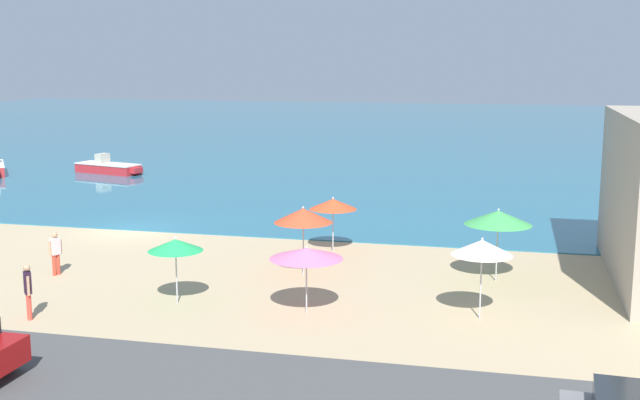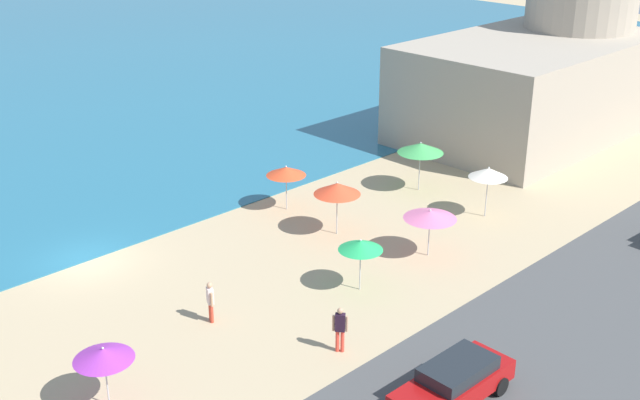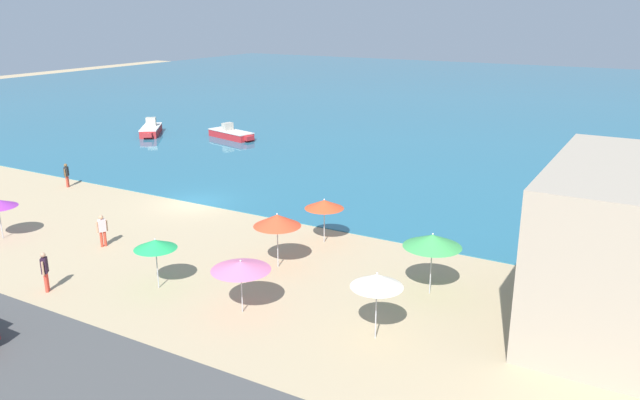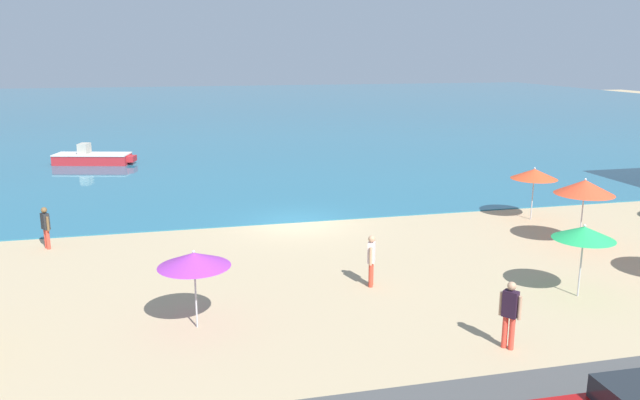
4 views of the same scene
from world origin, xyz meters
TOP-DOWN VIEW (x-y plane):
  - ground_plane at (0.00, 0.00)m, footprint 160.00×160.00m
  - sea at (0.00, 55.00)m, footprint 150.00×110.00m
  - beach_umbrella_0 at (10.25, -1.82)m, footprint 2.01×2.01m
  - beach_umbrella_1 at (9.96, -5.69)m, footprint 2.21×2.21m
  - beach_umbrella_2 at (6.73, -10.17)m, footprint 1.83×1.83m
  - beach_umbrella_5 at (16.70, -9.43)m, footprint 1.93×1.93m
  - beach_umbrella_6 at (11.22, -10.17)m, footprint 2.37×2.37m
  - beach_umbrella_7 at (17.11, -4.86)m, footprint 2.46×2.46m
  - bather_1 at (2.86, -12.79)m, footprint 0.40×0.47m
  - bather_2 at (0.83, -7.90)m, footprint 0.35×0.53m
  - skiff_nearshore at (-10.27, 17.09)m, footprint 5.37×2.80m

SIDE VIEW (x-z plane):
  - ground_plane at x=0.00m, z-range 0.00..0.00m
  - sea at x=0.00m, z-range 0.00..0.05m
  - skiff_nearshore at x=-10.27m, z-range -0.24..1.13m
  - bather_2 at x=0.83m, z-range 0.10..1.78m
  - bather_1 at x=2.86m, z-range 0.11..1.89m
  - beach_umbrella_6 at x=11.22m, z-range 0.87..3.10m
  - beach_umbrella_2 at x=6.73m, z-range 0.87..3.15m
  - beach_umbrella_0 at x=10.25m, z-range 0.88..3.23m
  - beach_umbrella_1 at x=9.96m, z-range 0.98..3.62m
  - beach_umbrella_5 at x=16.70m, z-range 1.00..3.62m
  - beach_umbrella_7 at x=17.11m, z-range 1.03..3.75m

